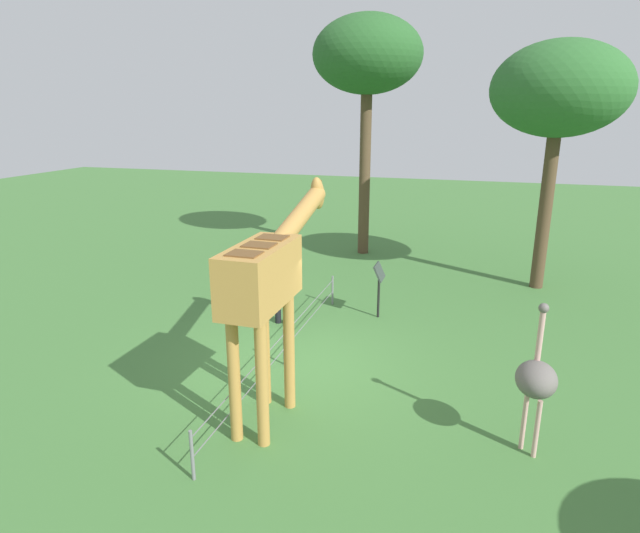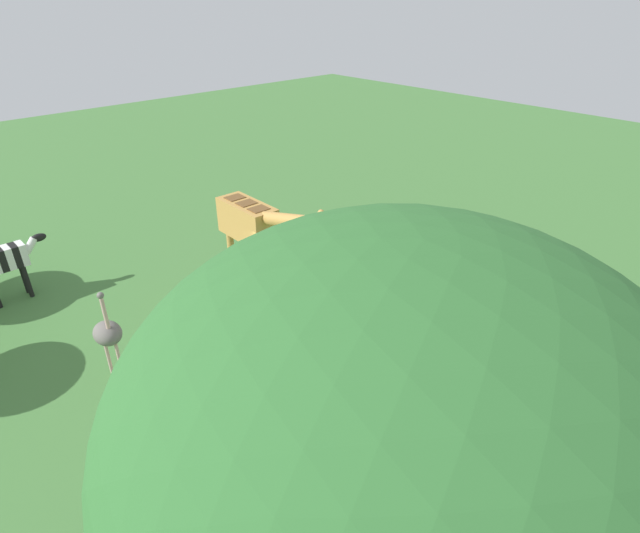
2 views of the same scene
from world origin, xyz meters
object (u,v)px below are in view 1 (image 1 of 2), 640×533
Objects in this scene: visitor at (282,286)px; info_sign at (379,279)px; giraffe at (269,278)px; ostrich at (536,379)px; tree_northeast at (367,57)px; tree_east at (560,91)px.

info_sign is at bearing -63.53° from visitor.
giraffe reaches higher than visitor.
ostrich is 0.29× the size of tree_northeast.
ostrich is 0.35× the size of tree_east.
info_sign is (4.59, -0.89, -1.36)m from giraffe.
info_sign is (4.54, 3.05, -0.23)m from ostrich.
ostrich is (0.04, -3.94, -1.14)m from giraffe.
giraffe is 4.87m from info_sign.
visitor is 0.22× the size of tree_northeast.
giraffe is at bearing -175.95° from tree_northeast.
visitor is (3.57, 1.16, -1.41)m from giraffe.
tree_northeast reaches higher than visitor.
giraffe is at bearing -161.93° from visitor.
visitor is at bearing 176.36° from tree_northeast.
info_sign is (1.02, -2.05, 0.05)m from visitor.
giraffe is at bearing 149.76° from tree_east.
tree_east is (8.09, -4.72, 2.91)m from giraffe.
giraffe reaches higher than ostrich.
tree_east is at bearing -52.41° from visitor.
tree_northeast is at bearing 67.55° from tree_east.
info_sign is at bearing -164.27° from tree_northeast.
ostrich is at bearing -89.36° from giraffe.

